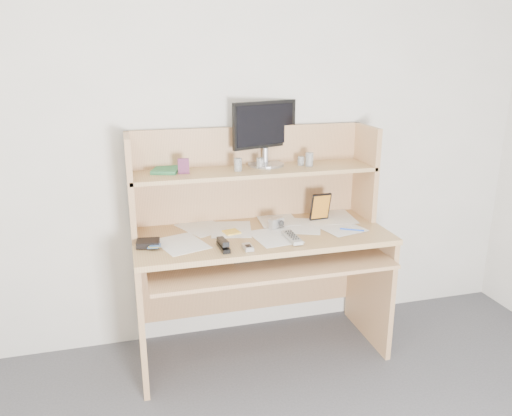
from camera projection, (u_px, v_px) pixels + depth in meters
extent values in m
cube|color=beige|center=(247.00, 135.00, 2.91)|extent=(3.60, 0.04, 2.50)
cube|color=tan|center=(262.00, 236.00, 2.77)|extent=(1.40, 0.60, 0.03)
cube|color=tan|center=(140.00, 312.00, 2.71)|extent=(0.03, 0.56, 0.72)
cube|color=tan|center=(369.00, 283.00, 3.05)|extent=(0.03, 0.56, 0.72)
cube|color=tan|center=(249.00, 280.00, 3.15)|extent=(1.34, 0.02, 0.41)
cube|color=tan|center=(268.00, 260.00, 2.68)|extent=(1.28, 0.55, 0.02)
cube|color=tan|center=(249.00, 173.00, 2.95)|extent=(1.40, 0.02, 0.55)
cube|color=tan|center=(130.00, 187.00, 2.65)|extent=(0.03, 0.30, 0.55)
cube|color=tan|center=(365.00, 172.00, 2.99)|extent=(0.03, 0.30, 0.55)
cube|color=tan|center=(255.00, 171.00, 2.81)|extent=(1.38, 0.30, 0.02)
cube|color=white|center=(262.00, 233.00, 2.76)|extent=(1.32, 0.54, 0.01)
cube|color=black|center=(273.00, 251.00, 2.74)|extent=(0.48, 0.18, 0.02)
cube|color=black|center=(273.00, 248.00, 2.74)|extent=(0.45, 0.17, 0.01)
cube|color=#A3A39E|center=(292.00, 237.00, 2.65)|extent=(0.06, 0.19, 0.02)
cube|color=#B6B6B8|center=(248.00, 246.00, 2.52)|extent=(0.05, 0.08, 0.02)
cube|color=black|center=(223.00, 244.00, 2.52)|extent=(0.05, 0.15, 0.04)
cube|color=black|center=(148.00, 243.00, 2.56)|extent=(0.13, 0.11, 0.03)
cube|color=yellow|center=(232.00, 232.00, 2.76)|extent=(0.10, 0.10, 0.01)
cube|color=#ABABAD|center=(276.00, 223.00, 2.83)|extent=(0.10, 0.07, 0.06)
cube|color=black|center=(320.00, 207.00, 2.93)|extent=(0.12, 0.02, 0.17)
cylinder|color=blue|center=(352.00, 230.00, 2.79)|extent=(0.12, 0.07, 0.01)
cube|color=maroon|center=(184.00, 166.00, 2.68)|extent=(0.06, 0.03, 0.08)
cube|color=#2E7446|center=(167.00, 170.00, 2.74)|extent=(0.19, 0.22, 0.02)
cylinder|color=black|center=(260.00, 163.00, 2.81)|extent=(0.05, 0.05, 0.06)
cylinder|color=silver|center=(238.00, 165.00, 2.74)|extent=(0.05, 0.05, 0.07)
cylinder|color=black|center=(301.00, 161.00, 2.89)|extent=(0.05, 0.05, 0.05)
cylinder|color=white|center=(309.00, 159.00, 2.86)|extent=(0.06, 0.06, 0.08)
cylinder|color=#A7A7AC|center=(266.00, 164.00, 2.89)|extent=(0.21, 0.21, 0.01)
cylinder|color=#A7A7AC|center=(265.00, 155.00, 2.88)|extent=(0.04, 0.04, 0.09)
cube|color=black|center=(265.00, 124.00, 2.85)|extent=(0.41, 0.16, 0.26)
cube|color=black|center=(265.00, 125.00, 2.84)|extent=(0.37, 0.13, 0.23)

